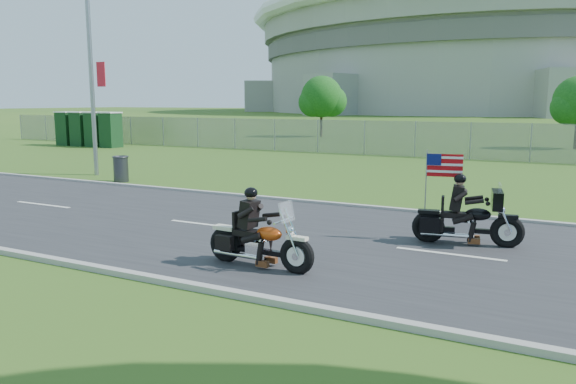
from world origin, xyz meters
The scene contains 15 objects.
ground centered at (0.00, 0.00, 0.00)m, with size 420.00×420.00×0.00m, color #254A17.
road centered at (0.00, 0.00, 0.02)m, with size 120.00×8.00×0.04m, color #28282B.
curb_north centered at (0.00, 4.05, 0.05)m, with size 120.00×0.18×0.12m, color #9E9B93.
curb_south centered at (0.00, -4.05, 0.05)m, with size 120.00×0.18×0.12m, color #9E9B93.
fence centered at (-5.00, 20.00, 1.00)m, with size 60.00×0.03×2.00m, color gray.
stadium centered at (-20.00, 170.00, 15.58)m, with size 140.40×140.40×29.20m.
streetlight centered at (-11.98, 6.22, 5.64)m, with size 0.90×2.46×10.00m.
porta_toilet_a centered at (-22.00, 17.00, 1.15)m, with size 1.10×1.10×2.30m, color #113616.
porta_toilet_b centered at (-23.40, 17.00, 1.15)m, with size 1.10×1.10×2.30m, color #113616.
porta_toilet_c centered at (-24.80, 17.00, 1.15)m, with size 1.10×1.10×2.30m, color #113616.
porta_toilet_d centered at (-26.20, 17.00, 1.15)m, with size 1.10×1.10×2.30m, color #113616.
tree_fence_mid centered at (-13.95, 34.04, 3.30)m, with size 3.96×3.69×5.30m.
motorcycle_lead centered at (0.96, -2.51, 0.49)m, with size 2.29×0.60×1.54m.
motorcycle_follow centered at (4.14, 1.00, 0.54)m, with size 2.34×0.93×1.96m.
trash_can centered at (-9.59, 4.95, 0.49)m, with size 0.56×0.56×0.98m, color #38383D.
Camera 1 is at (6.15, -11.32, 3.12)m, focal length 35.00 mm.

